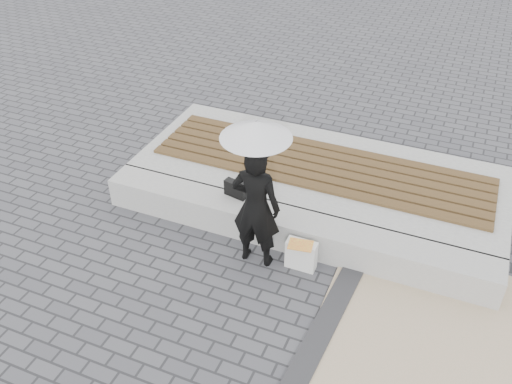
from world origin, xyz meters
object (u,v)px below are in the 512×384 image
at_px(woman, 256,207).
at_px(handbag, 236,189).
at_px(seating_ledge, 290,229).
at_px(parasol, 256,130).
at_px(canvas_tote, 301,255).

height_order(woman, handbag, woman).
xyz_separation_m(seating_ledge, handbag, (-0.79, 0.13, 0.31)).
xyz_separation_m(seating_ledge, woman, (-0.26, -0.46, 0.59)).
bearing_deg(parasol, handbag, 131.87).
bearing_deg(woman, parasol, -1.90).
height_order(seating_ledge, handbag, handbag).
relative_size(parasol, canvas_tote, 2.59).
height_order(parasol, handbag, parasol).
relative_size(woman, canvas_tote, 4.16).
distance_m(parasol, handbag, 1.51).
height_order(seating_ledge, woman, woman).
bearing_deg(parasol, woman, 0.00).
bearing_deg(seating_ledge, parasol, -119.79).
relative_size(seating_ledge, canvas_tote, 13.21).
xyz_separation_m(parasol, canvas_tote, (0.54, 0.08, -1.60)).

